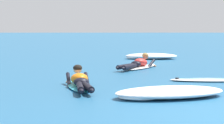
% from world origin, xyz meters
% --- Properties ---
extents(ground_plane, '(120.00, 120.00, 0.00)m').
position_xyz_m(ground_plane, '(0.00, 10.00, 0.00)').
color(ground_plane, '#235B84').
extents(surfer_near, '(0.85, 2.47, 0.54)m').
position_xyz_m(surfer_near, '(-2.87, 3.14, 0.14)').
color(surfer_near, '#2DB2D1').
rests_on(surfer_near, ground).
extents(surfer_far, '(1.62, 2.38, 0.53)m').
position_xyz_m(surfer_far, '(-1.21, 7.46, 0.14)').
color(surfer_far, white).
rests_on(surfer_far, ground).
extents(drifting_surfboard, '(2.03, 0.67, 0.16)m').
position_xyz_m(drifting_surfboard, '(0.36, 4.30, 0.03)').
color(drifting_surfboard, white).
rests_on(drifting_surfboard, ground).
extents(whitewater_mid_left, '(2.24, 1.18, 0.24)m').
position_xyz_m(whitewater_mid_left, '(-0.38, 11.41, 0.11)').
color(whitewater_mid_left, white).
rests_on(whitewater_mid_left, ground).
extents(whitewater_back, '(2.45, 1.56, 0.22)m').
position_xyz_m(whitewater_back, '(-0.99, 1.87, 0.10)').
color(whitewater_back, white).
rests_on(whitewater_back, ground).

